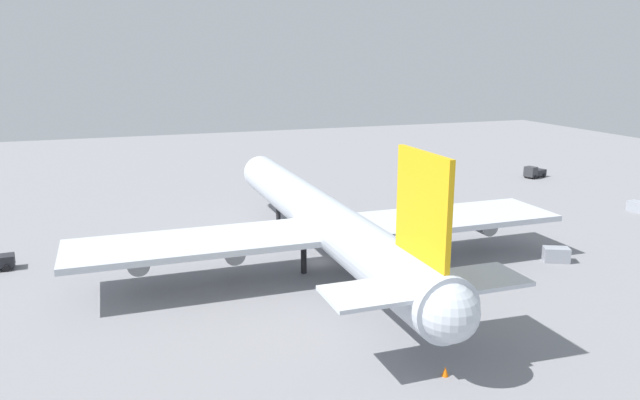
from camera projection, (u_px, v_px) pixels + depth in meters
name	position (u px, v px, depth m)	size (l,w,h in m)	color
ground_plane	(320.00, 262.00, 76.98)	(264.94, 264.94, 0.00)	gray
cargo_airplane	(321.00, 218.00, 75.12)	(66.24, 60.18, 17.97)	silver
fuel_truck	(534.00, 172.00, 128.97)	(3.82, 5.65, 2.49)	#333338
cargo_container_fore	(556.00, 255.00, 76.90)	(2.99, 3.62, 1.85)	#999EA8
cargo_container_aft	(637.00, 206.00, 101.51)	(3.03, 2.58, 1.68)	#999EA8
safety_cone_nose	(280.00, 203.00, 105.19)	(0.59, 0.59, 0.84)	orange
safety_cone_tail	(445.00, 371.00, 49.67)	(0.58, 0.58, 0.83)	orange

